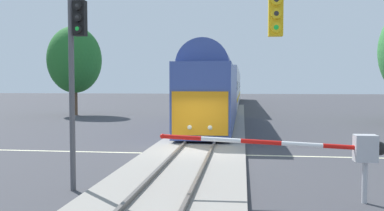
{
  "coord_description": "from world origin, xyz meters",
  "views": [
    {
      "loc": [
        2.07,
        -17.95,
        3.13
      ],
      "look_at": [
        -0.54,
        3.09,
        2.0
      ],
      "focal_mm": 38.38,
      "sensor_mm": 36.0,
      "label": 1
    }
  ],
  "objects_px": {
    "crossing_gate_near": "(338,149)",
    "pine_left_background": "(75,60)",
    "commuter_train": "(226,87)",
    "traffic_signal_median": "(75,58)"
  },
  "relations": [
    {
      "from": "crossing_gate_near",
      "to": "pine_left_background",
      "type": "xyz_separation_m",
      "value": [
        -19.03,
        27.81,
        4.07
      ]
    },
    {
      "from": "commuter_train",
      "to": "pine_left_background",
      "type": "xyz_separation_m",
      "value": [
        -14.46,
        -10.69,
        2.75
      ]
    },
    {
      "from": "crossing_gate_near",
      "to": "commuter_train",
      "type": "bearing_deg",
      "value": 96.76
    },
    {
      "from": "commuter_train",
      "to": "crossing_gate_near",
      "type": "distance_m",
      "value": 38.8
    },
    {
      "from": "pine_left_background",
      "to": "traffic_signal_median",
      "type": "bearing_deg",
      "value": -66.93
    },
    {
      "from": "commuter_train",
      "to": "pine_left_background",
      "type": "height_order",
      "value": "pine_left_background"
    },
    {
      "from": "crossing_gate_near",
      "to": "traffic_signal_median",
      "type": "bearing_deg",
      "value": 177.99
    },
    {
      "from": "crossing_gate_near",
      "to": "pine_left_background",
      "type": "height_order",
      "value": "pine_left_background"
    },
    {
      "from": "traffic_signal_median",
      "to": "pine_left_background",
      "type": "height_order",
      "value": "pine_left_background"
    },
    {
      "from": "crossing_gate_near",
      "to": "pine_left_background",
      "type": "distance_m",
      "value": 33.94
    }
  ]
}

